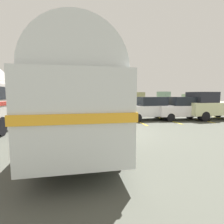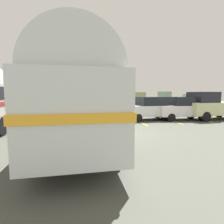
% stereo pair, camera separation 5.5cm
% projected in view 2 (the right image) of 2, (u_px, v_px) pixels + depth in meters
% --- Properties ---
extents(ground, '(32.00, 26.00, 0.02)m').
position_uv_depth(ground, '(111.00, 132.00, 9.36)').
color(ground, '#484B42').
extents(breakwater, '(31.36, 2.45, 2.43)m').
position_uv_depth(breakwater, '(93.00, 105.00, 20.78)').
color(breakwater, gray).
rests_on(breakwater, ground).
extents(parking_lines, '(7.92, 4.40, 0.01)m').
position_uv_depth(parking_lines, '(182.00, 119.00, 14.04)').
color(parking_lines, gold).
rests_on(parking_lines, ground).
extents(vintage_coach, '(2.53, 8.61, 3.70)m').
position_uv_depth(vintage_coach, '(77.00, 95.00, 7.31)').
color(vintage_coach, black).
rests_on(vintage_coach, ground).
extents(parked_car_nearest, '(4.23, 2.03, 1.86)m').
position_uv_depth(parked_car_nearest, '(150.00, 108.00, 13.72)').
color(parked_car_nearest, black).
rests_on(parked_car_nearest, ground).
extents(parked_car_middle, '(4.24, 2.07, 1.86)m').
position_uv_depth(parked_car_middle, '(183.00, 108.00, 13.78)').
color(parked_car_middle, black).
rests_on(parked_car_middle, ground).
extents(pickup_truck, '(5.00, 2.16, 2.26)m').
position_uv_depth(pickup_truck, '(211.00, 106.00, 13.97)').
color(pickup_truck, black).
rests_on(pickup_truck, ground).
extents(lamp_post, '(0.72, 0.64, 6.22)m').
position_uv_depth(lamp_post, '(114.00, 79.00, 16.25)').
color(lamp_post, '#5B5B60').
rests_on(lamp_post, ground).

